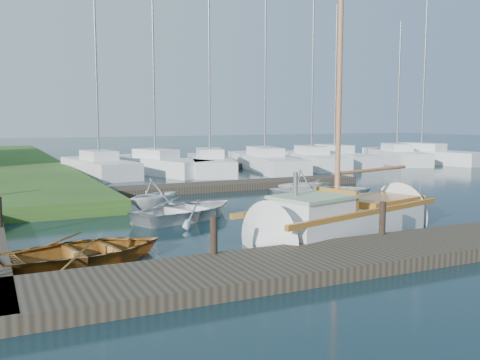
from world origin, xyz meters
name	(u,v)px	position (x,y,z in m)	size (l,w,h in m)	color
ground	(240,217)	(0.00, 0.00, 0.00)	(160.00, 160.00, 0.00)	black
near_dock	(358,256)	(0.00, -6.00, 0.15)	(18.00, 2.20, 0.30)	#2E271E
far_dock	(218,186)	(2.00, 6.50, 0.15)	(14.00, 1.60, 0.30)	#2E271E
pontoon	(272,164)	(10.00, 16.00, 0.15)	(30.00, 1.60, 0.30)	#2E271E
mooring_post_1	(214,235)	(-3.00, -5.00, 0.70)	(0.16, 0.16, 0.80)	black
mooring_post_2	(382,218)	(1.50, -5.00, 0.70)	(0.16, 0.16, 0.80)	black
sailboat	(345,221)	(1.52, -3.46, 0.34)	(7.41, 3.79, 9.83)	silver
dinghy	(85,246)	(-5.39, -3.47, 0.37)	(2.54, 3.55, 0.74)	#94611D
tender_a	(187,207)	(-1.61, 0.45, 0.39)	(2.67, 3.74, 0.77)	silver
tender_b	(155,192)	(-2.02, 2.63, 0.60)	(1.97, 2.28, 1.20)	silver
tender_c	(322,189)	(4.45, 1.93, 0.42)	(2.92, 4.09, 0.85)	silver
tender_d	(304,182)	(4.36, 3.14, 0.60)	(1.96, 2.27, 1.20)	silver
marina_boat_0	(99,165)	(-1.63, 14.58, 0.58)	(3.20, 7.34, 11.49)	silver
marina_boat_1	(155,164)	(1.58, 14.68, 0.56)	(4.76, 8.34, 10.00)	silver
marina_boat_2	(210,163)	(4.65, 13.86, 0.57)	(4.41, 8.20, 10.30)	silver
marina_boat_3	(265,161)	(8.29, 13.80, 0.57)	(3.89, 10.05, 11.36)	silver
marina_boat_4	(311,159)	(11.75, 13.90, 0.57)	(3.58, 7.80, 10.97)	silver
marina_boat_5	(334,157)	(13.98, 14.53, 0.57)	(2.71, 8.05, 10.56)	silver
marina_boat_6	(397,155)	(18.99, 14.06, 0.57)	(4.52, 7.50, 9.81)	silver
marina_boat_7	(421,154)	(21.24, 14.00, 0.58)	(3.69, 9.50, 12.63)	silver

